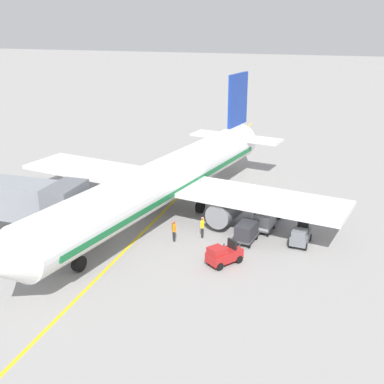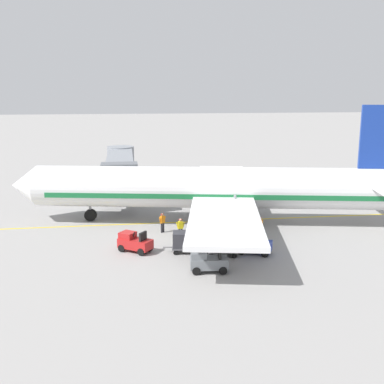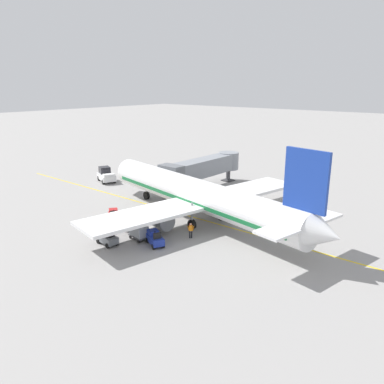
% 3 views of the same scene
% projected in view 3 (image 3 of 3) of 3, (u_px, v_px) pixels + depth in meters
% --- Properties ---
extents(ground_plane, '(400.00, 400.00, 0.00)m').
position_uv_depth(ground_plane, '(207.00, 221.00, 46.44)').
color(ground_plane, gray).
extents(gate_lead_in_line, '(0.24, 80.00, 0.01)m').
position_uv_depth(gate_lead_in_line, '(207.00, 221.00, 46.44)').
color(gate_lead_in_line, gold).
rests_on(gate_lead_in_line, ground).
extents(parked_airliner, '(30.44, 37.17, 10.63)m').
position_uv_depth(parked_airliner, '(198.00, 195.00, 45.77)').
color(parked_airliner, white).
rests_on(parked_airliner, ground).
extents(jet_bridge, '(16.88, 3.50, 4.98)m').
position_uv_depth(jet_bridge, '(204.00, 167.00, 59.75)').
color(jet_bridge, gray).
rests_on(jet_bridge, ground).
extents(pushback_tractor, '(3.73, 4.91, 2.40)m').
position_uv_depth(pushback_tractor, '(106.00, 175.00, 64.85)').
color(pushback_tractor, silver).
rests_on(pushback_tractor, ground).
extents(baggage_tug_lead, '(2.44, 2.73, 1.62)m').
position_uv_depth(baggage_tug_lead, '(114.00, 216.00, 45.98)').
color(baggage_tug_lead, '#B21E1E').
rests_on(baggage_tug_lead, ground).
extents(baggage_tug_trailing, '(2.16, 2.77, 1.62)m').
position_uv_depth(baggage_tug_trailing, '(155.00, 238.00, 39.36)').
color(baggage_tug_trailing, '#1E339E').
rests_on(baggage_tug_trailing, ground).
extents(baggage_tug_spare, '(1.49, 2.60, 1.62)m').
position_uv_depth(baggage_tug_spare, '(107.00, 238.00, 39.54)').
color(baggage_tug_spare, slate).
rests_on(baggage_tug_spare, ground).
extents(baggage_cart_front, '(1.60, 2.97, 1.58)m').
position_uv_depth(baggage_cart_front, '(130.00, 223.00, 42.92)').
color(baggage_cart_front, '#4C4C51').
rests_on(baggage_cart_front, ground).
extents(baggage_cart_second_in_train, '(1.60, 2.97, 1.58)m').
position_uv_depth(baggage_cart_second_in_train, '(139.00, 231.00, 40.67)').
color(baggage_cart_second_in_train, '#4C4C51').
rests_on(baggage_cart_second_in_train, ground).
extents(ground_crew_wing_walker, '(0.49, 0.64, 1.69)m').
position_uv_depth(ground_crew_wing_walker, '(155.00, 209.00, 47.70)').
color(ground_crew_wing_walker, '#232328').
rests_on(ground_crew_wing_walker, ground).
extents(ground_crew_loader, '(0.54, 0.61, 1.69)m').
position_uv_depth(ground_crew_loader, '(191.00, 230.00, 41.05)').
color(ground_crew_loader, '#232328').
rests_on(ground_crew_loader, ground).
extents(ground_crew_marshaller, '(0.28, 0.73, 1.69)m').
position_uv_depth(ground_crew_marshaller, '(151.00, 215.00, 45.50)').
color(ground_crew_marshaller, '#232328').
rests_on(ground_crew_marshaller, ground).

